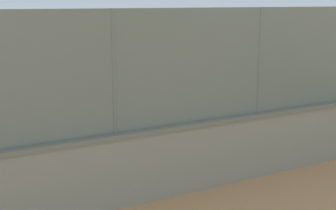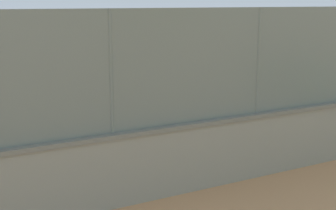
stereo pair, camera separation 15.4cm
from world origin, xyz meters
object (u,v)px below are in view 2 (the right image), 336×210
(player_baseline_waiting, at_px, (149,111))
(courtside_bench, at_px, (92,164))
(sports_ball, at_px, (114,165))
(player_foreground_swinging, at_px, (276,81))

(player_baseline_waiting, distance_m, courtside_bench, 2.75)
(sports_ball, bearing_deg, player_baseline_waiting, -144.99)
(sports_ball, height_order, courtside_bench, courtside_bench)
(player_baseline_waiting, distance_m, player_foreground_swinging, 5.56)
(sports_ball, bearing_deg, courtside_bench, 46.48)
(player_foreground_swinging, height_order, sports_ball, player_foreground_swinging)
(player_foreground_swinging, height_order, courtside_bench, player_foreground_swinging)
(sports_ball, xyz_separation_m, courtside_bench, (0.80, 0.84, 0.41))
(player_baseline_waiting, xyz_separation_m, sports_ball, (1.28, 0.90, -0.88))
(player_baseline_waiting, bearing_deg, player_foreground_swinging, -163.10)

